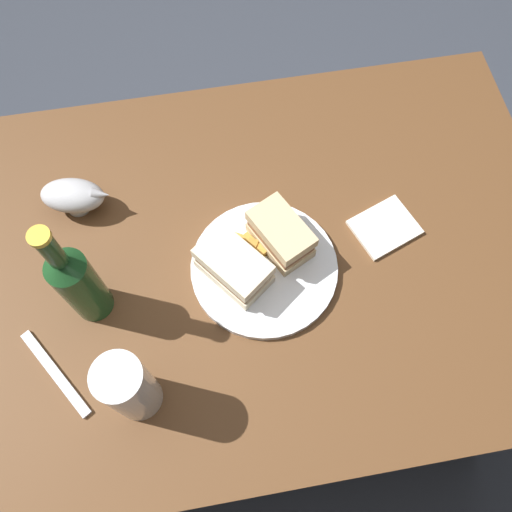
{
  "coord_description": "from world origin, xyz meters",
  "views": [
    {
      "loc": [
        0.05,
        0.39,
        1.62
      ],
      "look_at": [
        -0.01,
        0.02,
        0.76
      ],
      "focal_mm": 37.98,
      "sensor_mm": 36.0,
      "label": 1
    }
  ],
  "objects": [
    {
      "name": "ground_plane",
      "position": [
        0.0,
        0.0,
        0.0
      ],
      "size": [
        6.0,
        6.0,
        0.0
      ],
      "primitive_type": "plane",
      "color": "#333842"
    },
    {
      "name": "dining_table",
      "position": [
        0.0,
        0.0,
        0.37
      ],
      "size": [
        1.15,
        0.78,
        0.73
      ],
      "primitive_type": "cube",
      "color": "brown",
      "rests_on": "ground"
    },
    {
      "name": "plate",
      "position": [
        -0.02,
        0.03,
        0.74
      ],
      "size": [
        0.26,
        0.26,
        0.01
      ],
      "primitive_type": "cylinder",
      "color": "white",
      "rests_on": "dining_table"
    },
    {
      "name": "sandwich_half_left",
      "position": [
        -0.06,
        -0.01,
        0.78
      ],
      "size": [
        0.11,
        0.13,
        0.07
      ],
      "color": "#CCB284",
      "rests_on": "plate"
    },
    {
      "name": "sandwich_half_right",
      "position": [
        0.03,
        0.03,
        0.78
      ],
      "size": [
        0.13,
        0.14,
        0.06
      ],
      "color": "beige",
      "rests_on": "plate"
    },
    {
      "name": "potato_wedge_front",
      "position": [
        -0.04,
        -0.02,
        0.76
      ],
      "size": [
        0.02,
        0.04,
        0.02
      ],
      "primitive_type": "cube",
      "rotation": [
        0.0,
        0.0,
        4.8
      ],
      "color": "gold",
      "rests_on": "plate"
    },
    {
      "name": "potato_wedge_middle",
      "position": [
        -0.03,
        -0.01,
        0.76
      ],
      "size": [
        0.04,
        0.04,
        0.02
      ],
      "primitive_type": "cube",
      "rotation": [
        0.0,
        0.0,
        0.9
      ],
      "color": "#AD702D",
      "rests_on": "plate"
    },
    {
      "name": "potato_wedge_back",
      "position": [
        -0.0,
        0.01,
        0.76
      ],
      "size": [
        0.04,
        0.06,
        0.02
      ],
      "primitive_type": "cube",
      "rotation": [
        0.0,
        0.0,
        1.02
      ],
      "color": "#B77F33",
      "rests_on": "plate"
    },
    {
      "name": "potato_wedge_left_edge",
      "position": [
        0.02,
        -0.03,
        0.76
      ],
      "size": [
        0.05,
        0.04,
        0.02
      ],
      "primitive_type": "cube",
      "rotation": [
        0.0,
        0.0,
        2.63
      ],
      "color": "gold",
      "rests_on": "plate"
    },
    {
      "name": "potato_wedge_right_edge",
      "position": [
        0.04,
        -0.02,
        0.76
      ],
      "size": [
        0.03,
        0.05,
        0.01
      ],
      "primitive_type": "cube",
      "rotation": [
        0.0,
        0.0,
        4.64
      ],
      "color": "#AD702D",
      "rests_on": "plate"
    },
    {
      "name": "potato_wedge_stray",
      "position": [
        -0.01,
        -0.01,
        0.76
      ],
      "size": [
        0.04,
        0.05,
        0.02
      ],
      "primitive_type": "cube",
      "rotation": [
        0.0,
        0.0,
        5.3
      ],
      "color": "gold",
      "rests_on": "plate"
    },
    {
      "name": "pint_glass",
      "position": [
        0.21,
        0.21,
        0.81
      ],
      "size": [
        0.07,
        0.07,
        0.17
      ],
      "color": "white",
      "rests_on": "dining_table"
    },
    {
      "name": "gravy_boat",
      "position": [
        0.29,
        -0.15,
        0.77
      ],
      "size": [
        0.13,
        0.09,
        0.07
      ],
      "color": "#B7B7BC",
      "rests_on": "dining_table"
    },
    {
      "name": "cider_bottle",
      "position": [
        0.27,
        0.04,
        0.84
      ],
      "size": [
        0.06,
        0.06,
        0.27
      ],
      "color": "#19421E",
      "rests_on": "dining_table"
    },
    {
      "name": "napkin",
      "position": [
        -0.25,
        -0.01,
        0.74
      ],
      "size": [
        0.13,
        0.12,
        0.01
      ],
      "primitive_type": "cube",
      "rotation": [
        0.0,
        0.0,
        0.36
      ],
      "color": "silver",
      "rests_on": "dining_table"
    },
    {
      "name": "fork",
      "position": [
        0.34,
        0.15,
        0.74
      ],
      "size": [
        0.11,
        0.16,
        0.01
      ],
      "primitive_type": "cube",
      "rotation": [
        0.0,
        0.0,
        5.28
      ],
      "color": "silver",
      "rests_on": "dining_table"
    }
  ]
}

